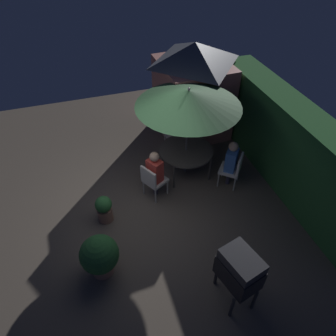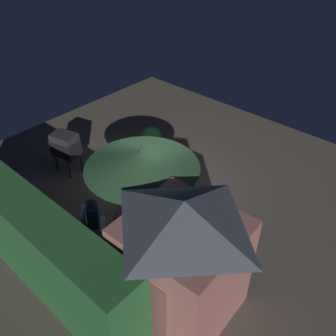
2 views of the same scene
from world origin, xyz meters
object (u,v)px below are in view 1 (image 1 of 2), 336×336
chair_near_shed (153,180)px  chair_toward_hedge (173,131)px  potted_plant_by_grill (104,209)px  person_in_red (155,169)px  chair_far_side (233,168)px  garden_shed (193,89)px  bbq_grill (240,270)px  potted_plant_by_shed (100,256)px  person_in_blue (231,159)px  patio_table (186,151)px  patio_umbrella (189,98)px

chair_near_shed → chair_toward_hedge: size_ratio=1.00×
potted_plant_by_grill → person_in_red: person_in_red is taller
chair_far_side → person_in_red: 1.90m
garden_shed → bbq_grill: garden_shed is taller
potted_plant_by_grill → potted_plant_by_shed: bearing=-11.8°
potted_plant_by_shed → person_in_blue: 3.64m
patio_table → chair_toward_hedge: (-1.14, 0.04, -0.15)m
garden_shed → person_in_blue: bearing=0.7°
patio_table → chair_toward_hedge: size_ratio=1.47×
chair_toward_hedge → patio_table: bearing=-2.2°
chair_near_shed → person_in_red: bearing=119.1°
chair_near_shed → potted_plant_by_shed: 2.17m
chair_near_shed → person_in_red: (-0.04, 0.07, 0.26)m
chair_near_shed → potted_plant_by_shed: size_ratio=0.98×
patio_umbrella → bbq_grill: size_ratio=1.98×
chair_far_side → chair_toward_hedge: bearing=-155.3°
chair_near_shed → person_in_blue: (0.16, 1.88, 0.26)m
patio_umbrella → person_in_red: size_ratio=1.89×
patio_table → chair_toward_hedge: bearing=177.8°
chair_toward_hedge → person_in_red: person_in_red is taller
bbq_grill → potted_plant_by_shed: (-1.19, -2.15, -0.34)m
patio_table → bbq_grill: (3.37, -0.32, 0.18)m
chair_near_shed → chair_toward_hedge: (-1.70, 1.06, 0.00)m
patio_table → potted_plant_by_shed: size_ratio=1.45×
garden_shed → chair_near_shed: bearing=-38.4°
patio_table → patio_umbrella: 1.46m
potted_plant_by_shed → person_in_red: 2.26m
chair_toward_hedge → potted_plant_by_grill: bearing=-47.4°
garden_shed → bbq_grill: bearing=-12.6°
chair_toward_hedge → potted_plant_by_grill: size_ratio=1.36×
chair_toward_hedge → garden_shed: bearing=128.7°
bbq_grill → chair_far_side: size_ratio=1.33×
patio_umbrella → chair_far_side: 2.01m
potted_plant_by_grill → person_in_blue: size_ratio=0.53×
chair_near_shed → chair_far_side: same height
garden_shed → patio_table: garden_shed is taller
potted_plant_by_shed → person_in_blue: bearing=113.6°
bbq_grill → person_in_blue: (-2.64, 1.18, -0.06)m
garden_shed → potted_plant_by_grill: size_ratio=3.97×
potted_plant_by_grill → person_in_blue: 3.11m
garden_shed → person_in_red: garden_shed is taller
chair_near_shed → person_in_red: size_ratio=0.71×
patio_table → person_in_blue: 1.13m
chair_toward_hedge → potted_plant_by_grill: (2.07, -2.25, -0.17)m
patio_table → chair_far_side: chair_far_side is taller
chair_toward_hedge → potted_plant_by_shed: bearing=-37.2°
chair_toward_hedge → person_in_red: size_ratio=0.71×
bbq_grill → person_in_blue: bearing=155.9°
person_in_blue → chair_toward_hedge: bearing=-156.3°
chair_near_shed → chair_far_side: 1.95m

